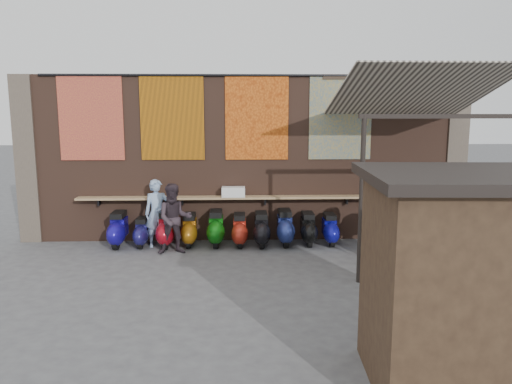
% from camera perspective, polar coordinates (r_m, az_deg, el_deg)
% --- Properties ---
extents(ground, '(70.00, 70.00, 0.00)m').
position_cam_1_polar(ground, '(10.01, -1.13, -9.22)').
color(ground, '#474749').
rests_on(ground, ground).
extents(brick_wall, '(10.00, 0.40, 4.00)m').
position_cam_1_polar(brick_wall, '(12.24, -1.36, 3.83)').
color(brick_wall, brown).
rests_on(brick_wall, ground).
extents(pier_left, '(0.50, 0.50, 4.00)m').
position_cam_1_polar(pier_left, '(13.24, -24.52, 3.41)').
color(pier_left, '#4C4238').
rests_on(pier_left, ground).
extents(pier_right, '(0.50, 0.50, 4.00)m').
position_cam_1_polar(pier_right, '(13.35, 21.62, 3.64)').
color(pier_right, '#4C4238').
rests_on(pier_right, ground).
extents(eating_counter, '(8.00, 0.32, 0.05)m').
position_cam_1_polar(eating_counter, '(11.99, -1.32, -0.63)').
color(eating_counter, '#9E7A51').
rests_on(eating_counter, brick_wall).
extents(shelf_box, '(0.55, 0.28, 0.24)m').
position_cam_1_polar(shelf_box, '(11.94, -2.61, 0.01)').
color(shelf_box, white).
rests_on(shelf_box, eating_counter).
extents(tapestry_redgold, '(1.50, 0.02, 2.00)m').
position_cam_1_polar(tapestry_redgold, '(12.45, -18.34, 8.07)').
color(tapestry_redgold, maroon).
rests_on(tapestry_redgold, brick_wall).
extents(tapestry_sun, '(1.50, 0.02, 2.00)m').
position_cam_1_polar(tapestry_sun, '(12.06, -9.55, 8.38)').
color(tapestry_sun, orange).
rests_on(tapestry_sun, brick_wall).
extents(tapestry_orange, '(1.50, 0.02, 2.00)m').
position_cam_1_polar(tapestry_orange, '(11.96, 0.09, 8.50)').
color(tapestry_orange, orange).
rests_on(tapestry_orange, brick_wall).
extents(tapestry_multi, '(1.50, 0.02, 2.00)m').
position_cam_1_polar(tapestry_multi, '(12.20, 9.62, 8.39)').
color(tapestry_multi, '#27598F').
rests_on(tapestry_multi, brick_wall).
extents(hang_rail, '(9.50, 0.06, 0.06)m').
position_cam_1_polar(hang_rail, '(11.97, -1.38, 13.20)').
color(hang_rail, black).
rests_on(hang_rail, brick_wall).
extents(scooter_stool_0, '(0.39, 0.86, 0.82)m').
position_cam_1_polar(scooter_stool_0, '(12.16, -15.46, -4.17)').
color(scooter_stool_0, '#150C86').
rests_on(scooter_stool_0, ground).
extents(scooter_stool_1, '(0.32, 0.71, 0.67)m').
position_cam_1_polar(scooter_stool_1, '(12.06, -12.91, -4.53)').
color(scooter_stool_1, '#1A1654').
rests_on(scooter_stool_1, ground).
extents(scooter_stool_2, '(0.39, 0.88, 0.83)m').
position_cam_1_polar(scooter_stool_2, '(11.92, -10.19, -4.20)').
color(scooter_stool_2, '#9E0C18').
rests_on(scooter_stool_2, ground).
extents(scooter_stool_3, '(0.36, 0.79, 0.75)m').
position_cam_1_polar(scooter_stool_3, '(11.93, -7.59, -4.32)').
color(scooter_stool_3, '#874E0C').
rests_on(scooter_stool_3, ground).
extents(scooter_stool_4, '(0.39, 0.87, 0.82)m').
position_cam_1_polar(scooter_stool_4, '(11.86, -4.58, -4.17)').
color(scooter_stool_4, '#0D5C0E').
rests_on(scooter_stool_4, ground).
extents(scooter_stool_5, '(0.36, 0.79, 0.75)m').
position_cam_1_polar(scooter_stool_5, '(11.81, -1.88, -4.39)').
color(scooter_stool_5, '#A12315').
rests_on(scooter_stool_5, ground).
extents(scooter_stool_6, '(0.37, 0.83, 0.79)m').
position_cam_1_polar(scooter_stool_6, '(11.80, 0.62, -4.31)').
color(scooter_stool_6, black).
rests_on(scooter_stool_6, ground).
extents(scooter_stool_7, '(0.39, 0.87, 0.83)m').
position_cam_1_polar(scooter_stool_7, '(11.90, 3.33, -4.09)').
color(scooter_stool_7, navy).
rests_on(scooter_stool_7, ground).
extents(scooter_stool_8, '(0.36, 0.80, 0.76)m').
position_cam_1_polar(scooter_stool_8, '(11.97, 5.98, -4.22)').
color(scooter_stool_8, black).
rests_on(scooter_stool_8, ground).
extents(scooter_stool_9, '(0.35, 0.77, 0.73)m').
position_cam_1_polar(scooter_stool_9, '(12.05, 8.45, -4.25)').
color(scooter_stool_9, '#0E0E8C').
rests_on(scooter_stool_9, ground).
extents(diner_left, '(0.66, 0.52, 1.59)m').
position_cam_1_polar(diner_left, '(11.88, -11.23, -2.40)').
color(diner_left, '#8DA9CE').
rests_on(diner_left, ground).
extents(diner_right, '(0.87, 0.73, 1.58)m').
position_cam_1_polar(diner_right, '(11.23, -9.29, -3.05)').
color(diner_right, '#32272E').
rests_on(diner_right, ground).
extents(shopper_navy, '(1.14, 1.08, 1.89)m').
position_cam_1_polar(shopper_navy, '(11.41, 18.52, -2.45)').
color(shopper_navy, black).
rests_on(shopper_navy, ground).
extents(shopper_grey, '(1.38, 1.35, 1.90)m').
position_cam_1_polar(shopper_grey, '(10.26, 22.13, -3.97)').
color(shopper_grey, slate).
rests_on(shopper_grey, ground).
extents(shopper_tan, '(1.02, 0.95, 1.75)m').
position_cam_1_polar(shopper_tan, '(10.61, 16.28, -3.61)').
color(shopper_tan, '#8F7E5B').
rests_on(shopper_tan, ground).
extents(market_stall, '(2.31, 1.78, 2.42)m').
position_cam_1_polar(market_stall, '(6.31, 23.45, -9.91)').
color(market_stall, black).
rests_on(market_stall, ground).
extents(stall_roof, '(2.59, 2.04, 0.12)m').
position_cam_1_polar(stall_roof, '(6.02, 24.26, 1.57)').
color(stall_roof, black).
rests_on(stall_roof, market_stall).
extents(stall_sign, '(1.20, 0.10, 0.50)m').
position_cam_1_polar(stall_sign, '(6.94, 21.03, -3.34)').
color(stall_sign, gold).
rests_on(stall_sign, market_stall).
extents(stall_shelf, '(1.85, 0.19, 0.06)m').
position_cam_1_polar(stall_shelf, '(7.17, 20.61, -10.14)').
color(stall_shelf, '#473321').
rests_on(stall_shelf, market_stall).
extents(awning_canvas, '(3.20, 3.28, 0.97)m').
position_cam_1_polar(awning_canvas, '(11.00, 17.63, 10.83)').
color(awning_canvas, beige).
rests_on(awning_canvas, brick_wall).
extents(awning_ledger, '(3.30, 0.08, 0.12)m').
position_cam_1_polar(awning_ledger, '(12.52, 15.25, 12.57)').
color(awning_ledger, '#33261C').
rests_on(awning_ledger, brick_wall).
extents(awning_header, '(3.00, 0.08, 0.08)m').
position_cam_1_polar(awning_header, '(9.59, 20.49, 8.11)').
color(awning_header, black).
rests_on(awning_header, awning_post_left).
extents(awning_post_left, '(0.09, 0.09, 3.10)m').
position_cam_1_polar(awning_post_left, '(9.30, 11.94, -1.01)').
color(awning_post_left, black).
rests_on(awning_post_left, ground).
extents(awning_post_right, '(0.09, 0.09, 3.10)m').
position_cam_1_polar(awning_post_right, '(10.34, 27.18, -0.81)').
color(awning_post_right, black).
rests_on(awning_post_right, ground).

